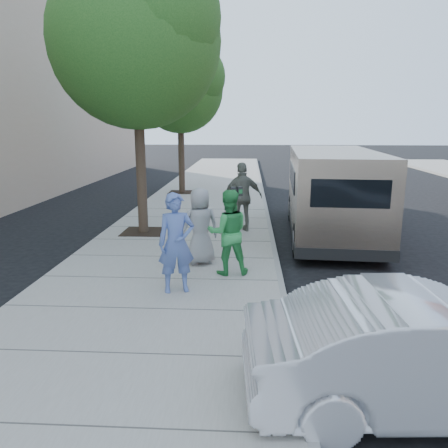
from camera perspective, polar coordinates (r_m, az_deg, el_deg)
The scene contains 12 objects.
ground at distance 10.45m, azimuth -1.12°, elevation -5.15°, with size 120.00×120.00×0.00m, color black.
sidewalk at distance 10.55m, azimuth -6.57°, elevation -4.64°, with size 5.00×60.00×0.15m, color gray.
curb_face at distance 10.42m, azimuth 6.82°, elevation -4.86°, with size 0.12×60.00×0.16m, color gray.
tree_near at distance 12.87m, azimuth -11.29°, elevation 23.01°, with size 4.62×4.60×7.53m.
tree_far at distance 20.20m, azimuth -5.65°, elevation 17.55°, with size 3.92×3.80×6.49m.
parking_meter at distance 11.38m, azimuth 1.63°, elevation 2.79°, with size 0.33×0.23×1.51m.
van at distance 13.08m, azimuth 13.88°, elevation 4.14°, with size 2.66×6.88×2.51m.
sedan at distance 5.69m, azimuth 25.57°, elevation -14.99°, with size 1.49×4.28×1.41m, color silver.
person_officer at distance 8.15m, azimuth -6.24°, elevation -2.48°, with size 0.69×0.45×1.88m, color #536BB1.
person_green_shirt at distance 9.08m, azimuth 0.54°, elevation -1.10°, with size 0.87×0.68×1.79m, color green.
person_gray_shirt at distance 9.76m, azimuth -3.13°, elevation -0.28°, with size 0.85×0.55×1.73m, color gray.
person_striped_polo at distance 12.75m, azimuth 2.43°, elevation 3.52°, with size 1.18×0.49×2.02m, color slate.
Camera 1 is at (0.76, -9.90, 3.25)m, focal length 35.00 mm.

